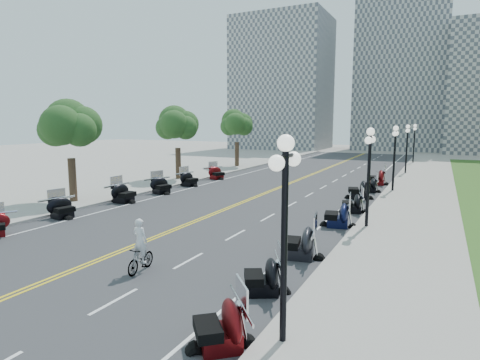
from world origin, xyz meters
The scene contains 49 objects.
ground centered at (0.00, 0.00, 0.00)m, with size 160.00×160.00×0.00m, color gray.
road centered at (0.00, 10.00, 0.00)m, with size 16.00×90.00×0.01m, color #333335.
centerline_yellow_a centered at (-0.12, 10.00, 0.01)m, with size 0.12×90.00×0.00m, color yellow.
centerline_yellow_b centered at (0.12, 10.00, 0.01)m, with size 0.12×90.00×0.00m, color yellow.
edge_line_north centered at (6.40, 10.00, 0.01)m, with size 0.12×90.00×0.00m, color white.
edge_line_south centered at (-6.40, 10.00, 0.01)m, with size 0.12×90.00×0.00m, color white.
lane_dash_4 centered at (3.20, -8.00, 0.01)m, with size 0.12×2.00×0.00m, color white.
lane_dash_5 centered at (3.20, -4.00, 0.01)m, with size 0.12×2.00×0.00m, color white.
lane_dash_6 centered at (3.20, 0.00, 0.01)m, with size 0.12×2.00×0.00m, color white.
lane_dash_7 centered at (3.20, 4.00, 0.01)m, with size 0.12×2.00×0.00m, color white.
lane_dash_8 centered at (3.20, 8.00, 0.01)m, with size 0.12×2.00×0.00m, color white.
lane_dash_9 centered at (3.20, 12.00, 0.01)m, with size 0.12×2.00×0.00m, color white.
lane_dash_10 centered at (3.20, 16.00, 0.01)m, with size 0.12×2.00×0.00m, color white.
lane_dash_11 centered at (3.20, 20.00, 0.01)m, with size 0.12×2.00×0.00m, color white.
lane_dash_12 centered at (3.20, 24.00, 0.01)m, with size 0.12×2.00×0.00m, color white.
lane_dash_13 centered at (3.20, 28.00, 0.01)m, with size 0.12×2.00×0.00m, color white.
lane_dash_14 centered at (3.20, 32.00, 0.01)m, with size 0.12×2.00×0.00m, color white.
lane_dash_15 centered at (3.20, 36.00, 0.01)m, with size 0.12×2.00×0.00m, color white.
lane_dash_16 centered at (3.20, 40.00, 0.01)m, with size 0.12×2.00×0.00m, color white.
lane_dash_17 centered at (3.20, 44.00, 0.01)m, with size 0.12×2.00×0.00m, color white.
lane_dash_18 centered at (3.20, 48.00, 0.01)m, with size 0.12×2.00×0.00m, color white.
lane_dash_19 centered at (3.20, 52.00, 0.01)m, with size 0.12×2.00×0.00m, color white.
sidewalk_north centered at (10.50, 10.00, 0.07)m, with size 5.00×90.00×0.15m, color #9E9991.
sidewalk_south centered at (-10.50, 10.00, 0.07)m, with size 5.00×90.00×0.15m, color #9E9991.
distant_block_a centered at (-18.00, 62.00, 13.00)m, with size 18.00×14.00×26.00m, color gray.
distant_block_b centered at (4.00, 68.00, 15.00)m, with size 16.00×12.00×30.00m, color gray.
street_lamp_1 centered at (8.60, -8.00, 2.60)m, with size 0.50×1.20×4.90m, color black, non-canonical shape.
street_lamp_2 centered at (8.60, 4.00, 2.60)m, with size 0.50×1.20×4.90m, color black, non-canonical shape.
street_lamp_3 centered at (8.60, 16.00, 2.60)m, with size 0.50×1.20×4.90m, color black, non-canonical shape.
street_lamp_4 centered at (8.60, 28.00, 2.60)m, with size 0.50×1.20×4.90m, color black, non-canonical shape.
street_lamp_5 centered at (8.60, 40.00, 2.60)m, with size 0.50×1.20×4.90m, color black, non-canonical shape.
tree_2 centered at (-10.00, 2.00, 4.75)m, with size 4.80×4.80×9.20m, color #235619, non-canonical shape.
tree_3 centered at (-10.00, 14.00, 4.75)m, with size 4.80×4.80×9.20m, color #235619, non-canonical shape.
tree_4 centered at (-10.00, 26.00, 4.75)m, with size 4.80×4.80×9.20m, color #235619, non-canonical shape.
motorcycle_n_3 centered at (7.29, -8.75, 0.65)m, with size 1.87×1.87×1.31m, color #590A0C, non-canonical shape.
motorcycle_n_4 centered at (6.96, -5.42, 0.64)m, with size 1.82×1.82×1.27m, color black, non-canonical shape.
motorcycle_n_5 centered at (6.95, -1.71, 0.73)m, with size 2.08×2.08×1.46m, color black, non-canonical shape.
motorcycle_n_6 centered at (7.19, 3.78, 0.71)m, with size 2.04×2.04×1.43m, color black, non-canonical shape.
motorcycle_n_7 centered at (7.23, 7.46, 0.64)m, with size 1.83×1.83×1.28m, color black, non-canonical shape.
motorcycle_n_8 centered at (6.73, 12.08, 0.74)m, with size 2.13×2.13×1.49m, color black, non-canonical shape.
motorcycle_n_9 centered at (7.00, 15.21, 0.63)m, with size 1.80×1.80×1.26m, color black, non-canonical shape.
motorcycle_n_10 centered at (6.97, 19.30, 0.74)m, with size 2.12×2.12×1.48m, color #590A0C, non-canonical shape.
motorcycle_s_5 centered at (-7.12, -1.29, 0.65)m, with size 1.87×1.87×1.31m, color black, non-canonical shape.
motorcycle_s_6 centered at (-7.12, 3.62, 0.72)m, with size 2.05×2.05×1.43m, color black, non-canonical shape.
motorcycle_s_7 centered at (-6.96, 7.48, 0.69)m, with size 1.97×1.97×1.38m, color black, non-canonical shape.
motorcycle_s_8 centered at (-7.09, 11.44, 0.67)m, with size 1.91×1.91×1.33m, color black, non-canonical shape.
motorcycle_s_9 centered at (-7.08, 16.07, 0.67)m, with size 1.91×1.91×1.34m, color #590A0C, non-canonical shape.
bicycle centered at (2.31, -5.73, 0.48)m, with size 0.45×1.58×0.95m, color #A51414.
cyclist_rider centered at (2.31, -5.73, 1.77)m, with size 0.59×0.39×1.63m, color silver.
Camera 1 is at (11.72, -16.53, 5.37)m, focal length 30.00 mm.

